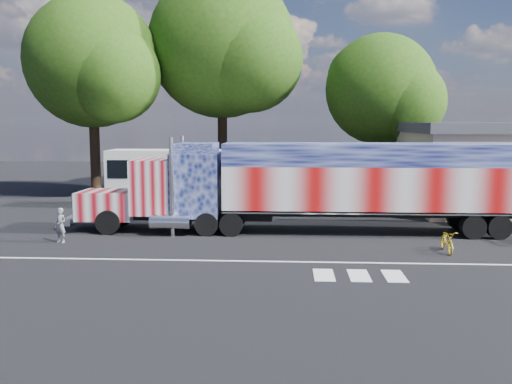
# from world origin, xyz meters

# --- Properties ---
(ground) EXTENTS (100.00, 100.00, 0.00)m
(ground) POSITION_xyz_m (0.00, 0.00, 0.00)
(ground) COLOR black
(lane_markings) EXTENTS (30.00, 2.67, 0.01)m
(lane_markings) POSITION_xyz_m (1.71, -3.77, 0.01)
(lane_markings) COLOR silver
(lane_markings) RESTS_ON ground
(semi_truck) EXTENTS (21.33, 3.37, 4.55)m
(semi_truck) POSITION_xyz_m (2.79, 2.92, 2.34)
(semi_truck) COLOR black
(semi_truck) RESTS_ON ground
(coach_bus) EXTENTS (12.08, 2.81, 3.51)m
(coach_bus) POSITION_xyz_m (-3.53, 10.87, 1.82)
(coach_bus) COLOR silver
(coach_bus) RESTS_ON ground
(woman) EXTENTS (0.65, 0.54, 1.53)m
(woman) POSITION_xyz_m (-8.35, -0.13, 0.76)
(woman) COLOR slate
(woman) RESTS_ON ground
(bicycle) EXTENTS (0.60, 1.69, 0.89)m
(bicycle) POSITION_xyz_m (7.98, -0.98, 0.44)
(bicycle) COLOR gold
(bicycle) RESTS_ON ground
(tree_n_mid) EXTENTS (11.22, 10.69, 16.17)m
(tree_n_mid) POSITION_xyz_m (-3.21, 18.19, 10.76)
(tree_n_mid) COLOR black
(tree_n_mid) RESTS_ON ground
(tree_ne_a) EXTENTS (8.29, 7.90, 11.50)m
(tree_ne_a) POSITION_xyz_m (8.22, 17.72, 7.49)
(tree_ne_a) COLOR black
(tree_ne_a) RESTS_ON ground
(tree_nw_a) EXTENTS (9.64, 9.18, 13.99)m
(tree_nw_a) POSITION_xyz_m (-11.91, 15.28, 9.34)
(tree_nw_a) COLOR black
(tree_nw_a) RESTS_ON ground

